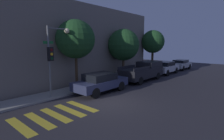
{
  "coord_description": "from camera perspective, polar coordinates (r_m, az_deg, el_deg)",
  "views": [
    {
      "loc": [
        -7.84,
        -7.19,
        3.66
      ],
      "look_at": [
        2.71,
        2.1,
        1.6
      ],
      "focal_mm": 28.0,
      "sensor_mm": 36.0,
      "label": 1
    }
  ],
  "objects": [
    {
      "name": "crosswalk",
      "position": [
        9.9,
        -18.02,
        -13.76
      ],
      "size": [
        3.95,
        2.6,
        0.0
      ],
      "color": "gold",
      "rests_on": "ground"
    },
    {
      "name": "sedan_middle",
      "position": [
        22.87,
        17.07,
        0.85
      ],
      "size": [
        4.29,
        1.84,
        1.54
      ],
      "color": "silver",
      "rests_on": "ground"
    },
    {
      "name": "ground_plane",
      "position": [
        11.25,
        -1.11,
        -10.65
      ],
      "size": [
        60.0,
        60.0,
        0.0
      ],
      "primitive_type": "plane",
      "color": "#2D2B30"
    },
    {
      "name": "tree_near_corner",
      "position": [
        14.43,
        -11.82,
        9.79
      ],
      "size": [
        3.11,
        3.11,
        5.64
      ],
      "color": "#42301E",
      "rests_on": "ground"
    },
    {
      "name": "tree_far_end",
      "position": [
        24.3,
        13.21,
        8.95
      ],
      "size": [
        3.04,
        3.04,
        5.56
      ],
      "color": "#4C3823",
      "rests_on": "ground"
    },
    {
      "name": "sedan_far_end",
      "position": [
        27.69,
        21.54,
        1.79
      ],
      "size": [
        4.34,
        1.84,
        1.43
      ],
      "color": "#B7BABF",
      "rests_on": "ground"
    },
    {
      "name": "building_row",
      "position": [
        17.45,
        -22.18,
        7.83
      ],
      "size": [
        26.0,
        6.0,
        7.38
      ],
      "primitive_type": "cube",
      "color": "slate",
      "rests_on": "ground"
    },
    {
      "name": "pickup_truck",
      "position": [
        18.17,
        10.13,
        -0.3
      ],
      "size": [
        5.46,
        2.04,
        1.87
      ],
      "color": "black",
      "rests_on": "ground"
    },
    {
      "name": "sidewalk",
      "position": [
        14.2,
        -13.51,
        -6.54
      ],
      "size": [
        26.0,
        1.81,
        0.14
      ],
      "primitive_type": "cube",
      "color": "gray",
      "rests_on": "ground"
    },
    {
      "name": "tree_midblock",
      "position": [
        18.87,
        3.77,
        8.16
      ],
      "size": [
        3.36,
        3.36,
        5.3
      ],
      "color": "brown",
      "rests_on": "ground"
    },
    {
      "name": "sedan_near_corner",
      "position": [
        13.41,
        -3.67,
        -3.95
      ],
      "size": [
        4.49,
        1.88,
        1.51
      ],
      "color": "#2D3351",
      "rests_on": "ground"
    },
    {
      "name": "traffic_light_pole",
      "position": [
        12.24,
        -18.34,
        6.12
      ],
      "size": [
        1.98,
        0.56,
        4.85
      ],
      "color": "slate",
      "rests_on": "ground"
    }
  ]
}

